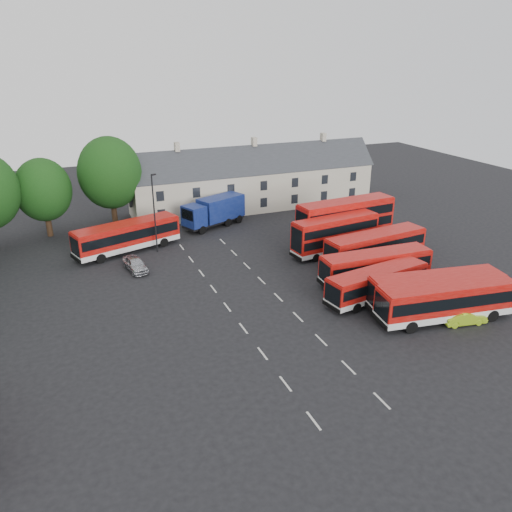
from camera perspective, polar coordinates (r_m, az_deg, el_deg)
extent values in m
plane|color=black|center=(42.87, -2.42, -7.01)|extent=(140.00, 140.00, 0.00)
cube|color=beige|center=(32.33, 6.61, -18.20)|extent=(0.15, 1.80, 0.01)
cube|color=beige|center=(35.10, 3.39, -14.36)|extent=(0.15, 1.80, 0.01)
cube|color=beige|center=(38.08, 0.75, -11.08)|extent=(0.15, 1.80, 0.01)
cube|color=beige|center=(41.23, -1.45, -8.26)|extent=(0.15, 1.80, 0.01)
cube|color=beige|center=(44.53, -3.31, -5.84)|extent=(0.15, 1.80, 0.01)
cube|color=beige|center=(47.93, -4.89, -3.76)|extent=(0.15, 1.80, 0.01)
cube|color=beige|center=(51.41, -6.26, -1.95)|extent=(0.15, 1.80, 0.01)
cube|color=beige|center=(54.97, -7.44, -0.37)|extent=(0.15, 1.80, 0.01)
cube|color=beige|center=(58.58, -8.49, 1.01)|extent=(0.15, 1.80, 0.01)
cube|color=beige|center=(34.59, 14.19, -15.74)|extent=(0.15, 1.80, 0.01)
cube|color=beige|center=(37.18, 10.53, -12.41)|extent=(0.15, 1.80, 0.01)
cube|color=beige|center=(40.01, 7.45, -9.49)|extent=(0.15, 1.80, 0.01)
cube|color=beige|center=(43.02, 4.82, -6.95)|extent=(0.15, 1.80, 0.01)
cube|color=beige|center=(46.19, 2.58, -4.74)|extent=(0.15, 1.80, 0.01)
cube|color=beige|center=(49.47, 0.63, -2.81)|extent=(0.15, 1.80, 0.01)
cube|color=beige|center=(52.86, -1.06, -1.12)|extent=(0.15, 1.80, 0.01)
cube|color=beige|center=(56.32, -2.54, 0.37)|extent=(0.15, 1.80, 0.01)
cube|color=beige|center=(59.85, -3.85, 1.68)|extent=(0.15, 1.80, 0.01)
cylinder|color=black|center=(66.12, -22.63, 3.58)|extent=(0.70, 0.70, 3.50)
ellipsoid|color=#153E11|center=(65.06, -23.16, 6.96)|extent=(6.60, 6.60, 7.59)
cylinder|color=black|center=(67.28, -15.92, 5.07)|extent=(0.70, 0.70, 4.20)
ellipsoid|color=#153E11|center=(66.09, -16.36, 9.11)|extent=(7.92, 7.92, 9.11)
cube|color=beige|center=(72.77, -0.21, 7.71)|extent=(35.00, 7.00, 5.50)
cube|color=#2D3035|center=(72.14, -0.21, 9.82)|extent=(35.70, 7.13, 7.13)
cube|color=beige|center=(68.08, -9.02, 12.22)|extent=(0.60, 0.90, 1.20)
cube|color=beige|center=(71.40, -0.22, 12.93)|extent=(0.60, 0.90, 1.20)
cube|color=beige|center=(76.18, 7.68, 13.32)|extent=(0.60, 0.90, 1.20)
cube|color=silver|center=(44.91, 20.72, -5.92)|extent=(12.10, 4.31, 0.59)
cube|color=#A9100A|center=(44.32, 20.95, -4.38)|extent=(12.10, 4.31, 2.10)
cube|color=black|center=(44.30, 20.96, -4.31)|extent=(11.64, 4.31, 1.02)
cube|color=#A9100A|center=(43.87, 21.15, -3.08)|extent=(11.85, 4.17, 0.13)
cylinder|color=black|center=(42.20, 17.30, -7.76)|extent=(1.11, 0.45, 1.08)
cylinder|color=black|center=(48.04, 23.61, -4.90)|extent=(1.11, 0.45, 1.08)
cube|color=silver|center=(46.32, 19.72, -4.90)|extent=(12.08, 4.62, 0.59)
cube|color=#A9100A|center=(45.76, 19.94, -3.40)|extent=(12.08, 4.62, 2.09)
cube|color=black|center=(45.74, 19.95, -3.34)|extent=(11.62, 4.61, 1.02)
cube|color=#A9100A|center=(45.32, 20.11, -2.14)|extent=(11.83, 4.48, 0.13)
cylinder|color=black|center=(43.71, 16.26, -6.55)|extent=(1.11, 0.48, 1.07)
cylinder|color=black|center=(49.35, 22.69, -4.03)|extent=(1.11, 0.48, 1.07)
cube|color=silver|center=(46.83, 13.56, -4.00)|extent=(10.56, 3.88, 0.52)
cube|color=#A9100A|center=(46.33, 13.69, -2.70)|extent=(10.56, 3.88, 1.83)
cube|color=black|center=(46.31, 13.70, -2.65)|extent=(10.16, 3.87, 0.89)
cube|color=#A9100A|center=(45.95, 13.80, -1.61)|extent=(10.34, 3.76, 0.11)
cylinder|color=black|center=(44.18, 11.38, -5.84)|extent=(0.97, 0.40, 0.94)
cylinder|color=black|center=(49.79, 15.44, -2.91)|extent=(0.97, 0.40, 0.94)
cube|color=silver|center=(50.16, 13.42, -2.11)|extent=(11.23, 3.00, 0.56)
cube|color=#A9100A|center=(49.67, 13.54, -0.78)|extent=(11.23, 3.00, 1.97)
cube|color=black|center=(49.65, 13.55, -0.73)|extent=(10.79, 3.04, 0.96)
cube|color=#A9100A|center=(49.28, 13.65, 0.33)|extent=(11.01, 2.89, 0.12)
cylinder|color=black|center=(47.63, 10.51, -3.57)|extent=(1.02, 0.33, 1.01)
cylinder|color=black|center=(53.04, 15.97, -1.34)|extent=(1.02, 0.33, 1.01)
cube|color=silver|center=(54.94, 13.39, 0.11)|extent=(11.99, 3.98, 0.59)
cube|color=#A9100A|center=(54.47, 13.51, 1.41)|extent=(11.99, 3.98, 2.09)
cube|color=black|center=(54.45, 13.52, 1.47)|extent=(11.53, 3.99, 1.02)
cube|color=#A9100A|center=(54.10, 13.61, 2.50)|extent=(11.75, 3.85, 0.13)
cylinder|color=black|center=(51.88, 11.12, -1.38)|extent=(1.10, 0.42, 1.07)
cylinder|color=black|center=(58.31, 15.35, 0.90)|extent=(1.10, 0.42, 1.07)
cube|color=silver|center=(56.65, 8.93, 1.02)|extent=(10.52, 3.56, 0.52)
cube|color=#A9100A|center=(56.02, 9.04, 2.77)|extent=(10.52, 3.56, 3.14)
cube|color=black|center=(56.23, 9.01, 2.18)|extent=(10.12, 3.57, 0.89)
cube|color=#A9100A|center=(55.52, 9.14, 4.34)|extent=(10.30, 3.44, 0.11)
cylinder|color=black|center=(54.08, 6.83, -0.19)|extent=(0.96, 0.37, 0.94)
cylinder|color=black|center=(59.48, 10.82, 1.66)|extent=(0.96, 0.37, 0.94)
cube|color=black|center=(55.83, 9.08, 3.36)|extent=(10.12, 3.57, 0.89)
cube|color=silver|center=(60.57, 10.05, 2.49)|extent=(12.41, 3.79, 0.61)
cube|color=#A9100A|center=(59.89, 10.19, 4.44)|extent=(12.41, 3.79, 3.72)
cube|color=black|center=(60.10, 10.14, 3.79)|extent=(11.93, 3.81, 1.06)
cube|color=#A9100A|center=(59.34, 10.31, 6.20)|extent=(12.16, 3.66, 0.13)
cylinder|color=black|center=(57.53, 7.65, 1.25)|extent=(1.13, 0.40, 1.11)
cylinder|color=black|center=(63.91, 12.18, 3.08)|extent=(1.13, 0.40, 1.11)
cube|color=black|center=(59.67, 10.23, 5.10)|extent=(11.93, 3.81, 1.06)
cube|color=silver|center=(58.19, -14.41, 1.28)|extent=(12.25, 6.21, 0.60)
cube|color=#A9100A|center=(57.74, -14.54, 2.54)|extent=(12.25, 6.21, 2.12)
cube|color=black|center=(57.72, -14.54, 2.59)|extent=(11.81, 6.13, 1.03)
cube|color=#A9100A|center=(57.39, -14.64, 3.59)|extent=(11.99, 6.04, 0.13)
cylinder|color=black|center=(55.84, -17.32, -0.27)|extent=(1.13, 0.62, 1.09)
cylinder|color=black|center=(60.92, -11.68, 2.17)|extent=(1.13, 0.62, 1.09)
cube|color=black|center=(65.00, -4.81, 3.97)|extent=(8.79, 5.43, 0.32)
cube|color=navy|center=(62.63, -7.09, 4.56)|extent=(3.02, 3.30, 2.57)
cube|color=black|center=(61.93, -7.85, 4.69)|extent=(0.98, 2.14, 1.29)
cube|color=navy|center=(65.29, -4.04, 5.55)|extent=(6.68, 4.85, 2.90)
cylinder|color=black|center=(62.36, -6.17, 2.97)|extent=(1.11, 0.69, 1.07)
cylinder|color=black|center=(67.96, -3.39, 4.68)|extent=(1.11, 0.69, 1.07)
imported|color=#ADAFB5|center=(52.94, -13.63, -0.90)|extent=(2.37, 4.45, 1.44)
imported|color=#A3D020|center=(45.03, 22.66, -6.46)|extent=(3.90, 1.90, 1.23)
cylinder|color=black|center=(56.20, -11.52, 4.66)|extent=(0.16, 0.16, 8.85)
cube|color=black|center=(55.21, -11.65, 9.11)|extent=(0.58, 0.41, 0.16)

